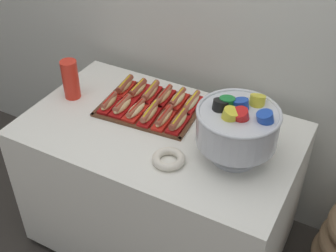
% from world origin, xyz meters
% --- Properties ---
extents(ground_plane, '(10.00, 10.00, 0.00)m').
position_xyz_m(ground_plane, '(0.00, 0.00, 0.00)').
color(ground_plane, '#38332D').
extents(buffet_table, '(1.31, 0.79, 0.80)m').
position_xyz_m(buffet_table, '(0.00, 0.00, 0.42)').
color(buffet_table, white).
rests_on(buffet_table, ground_plane).
extents(serving_tray, '(0.51, 0.39, 0.01)m').
position_xyz_m(serving_tray, '(-0.12, 0.12, 0.80)').
color(serving_tray, '#56331E').
rests_on(serving_tray, buffet_table).
extents(hot_dog_0, '(0.07, 0.16, 0.06)m').
position_xyz_m(hot_dog_0, '(-0.30, 0.03, 0.83)').
color(hot_dog_0, '#B21414').
rests_on(hot_dog_0, serving_tray).
extents(hot_dog_1, '(0.08, 0.16, 0.06)m').
position_xyz_m(hot_dog_1, '(-0.23, 0.03, 0.83)').
color(hot_dog_1, '#B21414').
rests_on(hot_dog_1, serving_tray).
extents(hot_dog_2, '(0.07, 0.17, 0.06)m').
position_xyz_m(hot_dog_2, '(-0.15, 0.04, 0.83)').
color(hot_dog_2, red).
rests_on(hot_dog_2, serving_tray).
extents(hot_dog_3, '(0.08, 0.19, 0.06)m').
position_xyz_m(hot_dog_3, '(-0.08, 0.04, 0.83)').
color(hot_dog_3, '#B21414').
rests_on(hot_dog_3, serving_tray).
extents(hot_dog_4, '(0.07, 0.19, 0.06)m').
position_xyz_m(hot_dog_4, '(-0.00, 0.05, 0.83)').
color(hot_dog_4, red).
rests_on(hot_dog_4, serving_tray).
extents(hot_dog_5, '(0.07, 0.18, 0.06)m').
position_xyz_m(hot_dog_5, '(0.07, 0.05, 0.83)').
color(hot_dog_5, '#B21414').
rests_on(hot_dog_5, serving_tray).
extents(hot_dog_6, '(0.08, 0.17, 0.06)m').
position_xyz_m(hot_dog_6, '(-0.31, 0.19, 0.83)').
color(hot_dog_6, red).
rests_on(hot_dog_6, serving_tray).
extents(hot_dog_7, '(0.08, 0.17, 0.06)m').
position_xyz_m(hot_dog_7, '(-0.24, 0.20, 0.83)').
color(hot_dog_7, '#B21414').
rests_on(hot_dog_7, serving_tray).
extents(hot_dog_8, '(0.08, 0.19, 0.06)m').
position_xyz_m(hot_dog_8, '(-0.16, 0.20, 0.83)').
color(hot_dog_8, red).
rests_on(hot_dog_8, serving_tray).
extents(hot_dog_9, '(0.07, 0.18, 0.06)m').
position_xyz_m(hot_dog_9, '(-0.09, 0.21, 0.83)').
color(hot_dog_9, '#B21414').
rests_on(hot_dog_9, serving_tray).
extents(hot_dog_10, '(0.07, 0.17, 0.06)m').
position_xyz_m(hot_dog_10, '(-0.01, 0.21, 0.83)').
color(hot_dog_10, red).
rests_on(hot_dog_10, serving_tray).
extents(hot_dog_11, '(0.07, 0.19, 0.06)m').
position_xyz_m(hot_dog_11, '(0.06, 0.22, 0.83)').
color(hot_dog_11, red).
rests_on(hot_dog_11, serving_tray).
extents(punch_bowl, '(0.35, 0.35, 0.28)m').
position_xyz_m(punch_bowl, '(0.38, -0.02, 0.97)').
color(punch_bowl, silver).
rests_on(punch_bowl, buffet_table).
extents(cup_stack, '(0.08, 0.08, 0.21)m').
position_xyz_m(cup_stack, '(-0.53, 0.03, 0.90)').
color(cup_stack, red).
rests_on(cup_stack, buffet_table).
extents(donut, '(0.14, 0.14, 0.04)m').
position_xyz_m(donut, '(0.15, -0.19, 0.81)').
color(donut, silver).
rests_on(donut, buffet_table).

